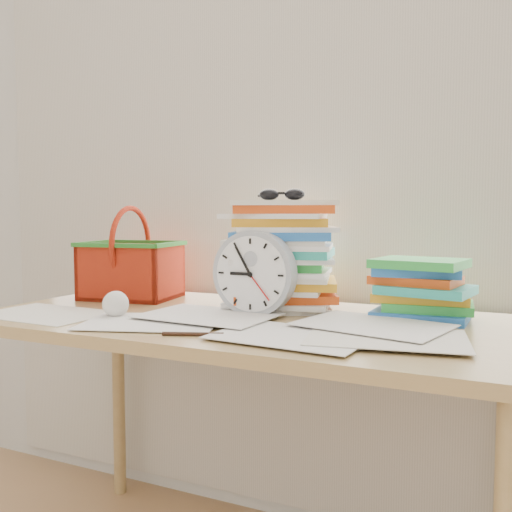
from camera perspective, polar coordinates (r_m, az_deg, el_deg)
The scene contains 10 objects.
curtain at distance 1.84m, azimuth 3.97°, elevation 12.98°, with size 2.40×0.01×2.50m, color beige.
desk at distance 1.51m, azimuth -1.41°, elevation -8.91°, with size 1.40×0.70×0.75m.
paper_stack at distance 1.61m, azimuth 2.44°, elevation 0.09°, with size 0.31×0.26×0.31m, color white, non-canonical shape.
clock at distance 1.51m, azimuth -0.15°, elevation -1.73°, with size 0.23×0.23×0.05m, color #A1A7B0.
sunglasses at distance 1.57m, azimuth 2.59°, elevation 6.17°, with size 0.15×0.12×0.04m, color black, non-canonical shape.
book_stack at distance 1.52m, azimuth 16.31°, elevation -3.18°, with size 0.26×0.20×0.16m, color white, non-canonical shape.
basket at distance 1.86m, azimuth -12.38°, elevation 0.26°, with size 0.29×0.22×0.29m, color red, non-canonical shape.
crumpled_ball at distance 1.54m, azimuth -13.87°, elevation -4.67°, with size 0.07×0.07×0.07m, color white.
pen at distance 1.28m, azimuth -6.34°, elevation -7.76°, with size 0.01×0.01×0.14m, color black.
scattered_papers at distance 1.50m, azimuth -1.41°, elevation -5.90°, with size 1.26×0.42×0.02m, color white, non-canonical shape.
Camera 1 is at (0.66, 0.28, 1.02)m, focal length 40.00 mm.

